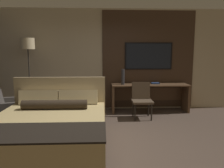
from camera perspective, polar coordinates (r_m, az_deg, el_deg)
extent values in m
plane|color=#4C3D33|center=(3.93, -1.15, -16.10)|extent=(16.00, 16.00, 0.00)
cube|color=#BCAD8E|center=(6.18, -1.74, 6.30)|extent=(7.20, 0.06, 2.80)
cube|color=#3D2B1E|center=(6.26, 9.41, 6.22)|extent=(2.58, 0.03, 2.70)
cube|color=#33281E|center=(3.83, -16.13, -15.30)|extent=(1.76, 2.02, 0.22)
cube|color=tan|center=(3.72, -16.31, -11.15)|extent=(1.82, 2.08, 0.37)
cube|color=black|center=(3.05, -19.55, -11.85)|extent=(1.83, 0.73, 0.02)
cube|color=#998460|center=(4.69, -13.26, -5.01)|extent=(1.85, 0.08, 1.11)
cube|color=#C6B284|center=(4.61, -18.41, -3.28)|extent=(0.76, 0.23, 0.31)
cube|color=#C6B284|center=(4.46, -8.75, -3.33)|extent=(0.76, 0.23, 0.31)
cylinder|color=#2D2319|center=(4.14, -14.74, -5.23)|extent=(1.18, 0.17, 0.17)
cube|color=brown|center=(6.02, 9.86, -0.21)|extent=(2.08, 0.57, 0.03)
cube|color=brown|center=(5.96, 0.23, -3.87)|extent=(0.06, 0.52, 0.72)
cube|color=brown|center=(6.38, 18.68, -3.50)|extent=(0.06, 0.52, 0.72)
cube|color=brown|center=(6.33, 9.28, -2.58)|extent=(1.96, 0.02, 0.36)
cube|color=black|center=(6.23, 9.50, 7.22)|extent=(1.32, 0.04, 0.74)
cube|color=black|center=(6.21, 9.53, 7.22)|extent=(1.24, 0.01, 0.68)
cube|color=#4C3D2D|center=(5.40, 7.88, -4.51)|extent=(0.49, 0.47, 0.05)
cube|color=#4C3D2D|center=(5.55, 7.57, -1.67)|extent=(0.45, 0.11, 0.42)
cylinder|color=black|center=(5.24, 6.05, -7.42)|extent=(0.04, 0.04, 0.40)
cylinder|color=black|center=(5.31, 10.28, -7.30)|extent=(0.04, 0.04, 0.40)
cylinder|color=black|center=(5.60, 5.51, -6.38)|extent=(0.04, 0.04, 0.40)
cylinder|color=black|center=(5.66, 9.47, -6.29)|extent=(0.04, 0.04, 0.40)
cube|color=#47423D|center=(5.60, -24.48, -7.14)|extent=(0.84, 0.73, 0.40)
cube|color=#47423D|center=(5.28, -24.82, -7.31)|extent=(0.71, 0.30, 0.54)
cube|color=#47423D|center=(5.90, -24.26, -5.67)|extent=(0.71, 0.30, 0.54)
cylinder|color=#282623|center=(6.22, -20.27, -7.15)|extent=(0.28, 0.28, 0.03)
cylinder|color=#332D28|center=(6.06, -20.68, 0.65)|extent=(0.03, 0.03, 1.73)
cylinder|color=beige|center=(6.01, -21.17, 9.82)|extent=(0.34, 0.34, 0.28)
cylinder|color=#333338|center=(5.85, 2.87, 1.89)|extent=(0.09, 0.09, 0.42)
cube|color=navy|center=(6.11, 11.24, 0.20)|extent=(0.22, 0.15, 0.03)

